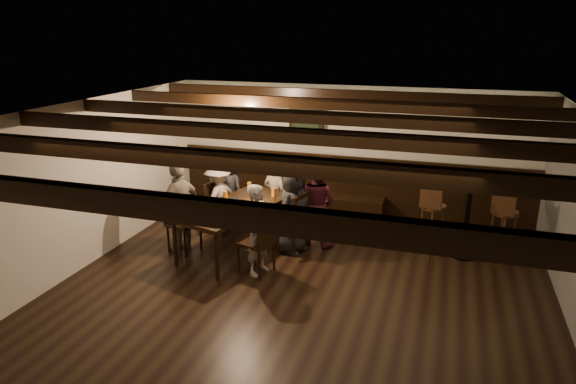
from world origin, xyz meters
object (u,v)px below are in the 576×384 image
(chair_right_near, at_px, (291,233))
(person_bench_right, at_px, (316,203))
(person_bench_left, at_px, (229,189))
(person_left_near, at_px, (219,198))
(chair_left_far, at_px, (183,232))
(bar_stool_left, at_px, (431,230))
(person_bench_centre, at_px, (275,196))
(person_right_near, at_px, (293,210))
(chair_right_far, at_px, (257,253))
(person_right_far, at_px, (259,230))
(chair_left_near, at_px, (221,217))
(person_left_far, at_px, (180,207))
(bar_stool_right, at_px, (502,236))
(high_top_table, at_px, (468,209))
(dining_table, at_px, (237,209))

(chair_right_near, distance_m, person_bench_right, 0.63)
(person_bench_left, xyz_separation_m, person_left_near, (0.03, -0.47, -0.02))
(chair_left_far, xyz_separation_m, bar_stool_left, (3.71, 0.94, 0.14))
(person_bench_centre, height_order, person_right_near, person_right_near)
(chair_right_far, relative_size, person_right_far, 0.74)
(chair_left_near, xyz_separation_m, person_left_near, (-0.03, 0.01, 0.33))
(person_left_far, height_order, bar_stool_right, person_left_far)
(chair_left_far, height_order, high_top_table, high_top_table)
(chair_left_near, xyz_separation_m, person_right_far, (1.18, -1.26, 0.39))
(dining_table, xyz_separation_m, chair_left_far, (-0.81, -0.24, -0.40))
(bar_stool_left, bearing_deg, bar_stool_right, 18.20)
(person_left_far, bearing_deg, chair_left_far, 90.00)
(person_right_far, distance_m, bar_stool_right, 3.58)
(person_bench_right, bearing_deg, high_top_table, -157.93)
(person_right_near, height_order, bar_stool_right, person_right_near)
(bar_stool_right, bearing_deg, person_bench_centre, -165.32)
(person_right_far, bearing_deg, person_bench_right, -6.34)
(chair_right_near, distance_m, chair_right_far, 0.90)
(chair_right_near, bearing_deg, chair_left_near, 90.00)
(chair_right_near, bearing_deg, person_bench_centre, 50.20)
(person_bench_left, bearing_deg, person_bench_centre, -170.54)
(person_bench_centre, relative_size, person_left_near, 1.02)
(high_top_table, bearing_deg, chair_left_near, -175.99)
(dining_table, bearing_deg, person_bench_right, 45.00)
(person_bench_right, relative_size, bar_stool_left, 1.18)
(person_bench_left, xyz_separation_m, person_bench_centre, (0.91, -0.09, -0.01))
(bar_stool_right, bearing_deg, high_top_table, -178.53)
(person_left_near, height_order, bar_stool_right, person_left_near)
(chair_right_near, xyz_separation_m, bar_stool_left, (2.09, 0.45, 0.14))
(person_bench_left, distance_m, person_left_near, 0.47)
(chair_left_near, relative_size, person_left_near, 0.72)
(person_right_far, bearing_deg, person_left_near, 59.04)
(person_right_far, height_order, bar_stool_right, person_right_far)
(chair_right_far, bearing_deg, person_right_far, -90.00)
(bar_stool_left, bearing_deg, person_bench_right, -162.58)
(chair_left_far, height_order, person_left_far, person_left_far)
(chair_right_far, distance_m, person_right_near, 0.98)
(person_bench_centre, relative_size, person_bench_right, 0.89)
(person_bench_centre, distance_m, bar_stool_left, 2.65)
(person_right_near, bearing_deg, person_bench_right, -18.43)
(person_bench_left, height_order, bar_stool_left, person_bench_left)
(chair_right_near, xyz_separation_m, bar_stool_right, (3.09, 0.50, 0.14))
(person_right_far, bearing_deg, bar_stool_left, -44.63)
(chair_right_near, height_order, person_right_far, person_right_far)
(chair_left_near, distance_m, high_top_table, 4.02)
(chair_left_near, height_order, chair_right_near, chair_right_near)
(dining_table, bearing_deg, person_bench_centre, 90.00)
(dining_table, distance_m, high_top_table, 3.52)
(chair_right_far, bearing_deg, person_left_far, 90.00)
(person_bench_left, height_order, high_top_table, person_bench_left)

